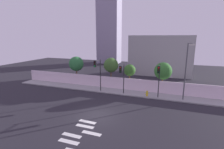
{
  "coord_description": "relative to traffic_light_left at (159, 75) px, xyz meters",
  "views": [
    {
      "loc": [
        7.21,
        -15.05,
        8.19
      ],
      "look_at": [
        -0.54,
        6.5,
        3.07
      ],
      "focal_mm": 27.05,
      "sensor_mm": 36.0,
      "label": 1
    }
  ],
  "objects": [
    {
      "name": "traffic_light_center",
      "position": [
        -8.57,
        0.04,
        0.17
      ],
      "size": [
        0.36,
        1.79,
        4.8
      ],
      "color": "black",
      "rests_on": "sidewalk"
    },
    {
      "name": "roadside_tree_midleft",
      "position": [
        -7.97,
        4.01,
        0.14
      ],
      "size": [
        2.4,
        2.4,
        4.85
      ],
      "color": "brown",
      "rests_on": "ground"
    },
    {
      "name": "perimeter_wall",
      "position": [
        -5.74,
        2.8,
        -2.45
      ],
      "size": [
        36.0,
        0.18,
        1.8
      ],
      "primitive_type": "cube",
      "color": "silver",
      "rests_on": "sidewalk"
    },
    {
      "name": "tower_on_skyline",
      "position": [
        -17.66,
        28.8,
        8.19
      ],
      "size": [
        6.64,
        5.0,
        23.38
      ],
      "primitive_type": "cube",
      "color": "gray",
      "rests_on": "ground"
    },
    {
      "name": "street_lamp_curbside",
      "position": [
        3.2,
        0.76,
        1.0
      ],
      "size": [
        0.64,
        2.32,
        7.34
      ],
      "color": "#4C4C51",
      "rests_on": "sidewalk"
    },
    {
      "name": "roadside_tree_rightmost",
      "position": [
        0.3,
        4.01,
        -0.29
      ],
      "size": [
        2.6,
        2.6,
        4.52
      ],
      "color": "brown",
      "rests_on": "ground"
    },
    {
      "name": "roadside_tree_midright",
      "position": [
        -4.8,
        4.01,
        -0.53
      ],
      "size": [
        1.88,
        1.88,
        3.94
      ],
      "color": "brown",
      "rests_on": "ground"
    },
    {
      "name": "traffic_light_left",
      "position": [
        0.0,
        0.0,
        0.0
      ],
      "size": [
        0.34,
        1.83,
        4.55
      ],
      "color": "black",
      "rests_on": "sidewalk"
    },
    {
      "name": "roadside_tree_leftmost",
      "position": [
        -14.54,
        4.01,
        0.0
      ],
      "size": [
        2.59,
        2.59,
        4.81
      ],
      "color": "brown",
      "rests_on": "ground"
    },
    {
      "name": "low_building_distant",
      "position": [
        -1.1,
        16.8,
        0.75
      ],
      "size": [
        13.07,
        6.0,
        8.5
      ],
      "primitive_type": "cube",
      "color": "#9B9B9B",
      "rests_on": "ground"
    },
    {
      "name": "fire_hydrant",
      "position": [
        -1.48,
        0.8,
        -2.93
      ],
      "size": [
        0.44,
        0.26,
        0.79
      ],
      "color": "gold",
      "rests_on": "sidewalk"
    },
    {
      "name": "ground_plane",
      "position": [
        -5.74,
        -6.69,
        -3.5
      ],
      "size": [
        80.0,
        80.0,
        0.0
      ],
      "primitive_type": "plane",
      "color": "#25232A"
    },
    {
      "name": "sidewalk",
      "position": [
        -5.74,
        1.51,
        -3.42
      ],
      "size": [
        36.0,
        2.4,
        0.15
      ],
      "primitive_type": "cube",
      "color": "gray",
      "rests_on": "ground"
    },
    {
      "name": "crosswalk_marking",
      "position": [
        -5.5,
        -10.37,
        -3.49
      ],
      "size": [
        3.25,
        4.76,
        0.01
      ],
      "color": "silver",
      "rests_on": "ground"
    },
    {
      "name": "traffic_light_right",
      "position": [
        -4.88,
        -0.01,
        -0.2
      ],
      "size": [
        0.34,
        1.8,
        4.27
      ],
      "color": "black",
      "rests_on": "sidewalk"
    }
  ]
}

